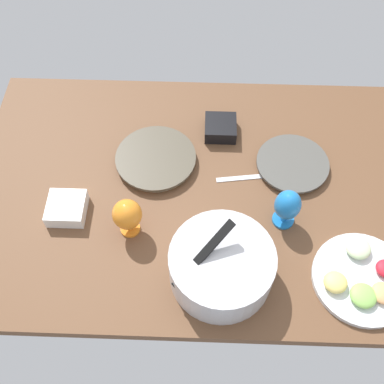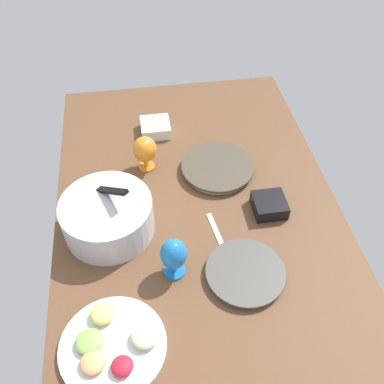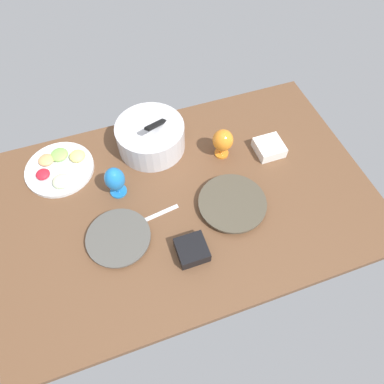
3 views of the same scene
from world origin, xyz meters
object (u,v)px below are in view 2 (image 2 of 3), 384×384
at_px(mixing_bowl, 107,216).
at_px(fruit_platter, 113,344).
at_px(square_bowl_white, 155,127).
at_px(square_bowl_black, 269,205).
at_px(dinner_plate_left, 245,273).
at_px(hurricane_glass_orange, 145,150).
at_px(dinner_plate_right, 217,168).
at_px(hurricane_glass_blue, 174,255).

distance_m(mixing_bowl, fruit_platter, 0.44).
relative_size(mixing_bowl, square_bowl_white, 2.53).
bearing_deg(mixing_bowl, square_bowl_white, -22.27).
bearing_deg(square_bowl_black, dinner_plate_left, 149.79).
relative_size(dinner_plate_left, hurricane_glass_orange, 1.75).
height_order(dinner_plate_left, dinner_plate_right, dinner_plate_right).
bearing_deg(dinner_plate_left, dinner_plate_right, -0.42).
relative_size(fruit_platter, square_bowl_black, 2.64).
height_order(fruit_platter, hurricane_glass_orange, hurricane_glass_orange).
xyz_separation_m(dinner_plate_left, hurricane_glass_blue, (0.05, 0.22, 0.08)).
relative_size(fruit_platter, hurricane_glass_orange, 2.08).
bearing_deg(dinner_plate_left, square_bowl_black, -30.21).
bearing_deg(mixing_bowl, dinner_plate_left, -121.02).
xyz_separation_m(dinner_plate_left, square_bowl_white, (0.77, 0.22, 0.02)).
distance_m(dinner_plate_right, fruit_platter, 0.79).
bearing_deg(dinner_plate_right, dinner_plate_left, 179.58).
height_order(dinner_plate_left, fruit_platter, fruit_platter).
bearing_deg(hurricane_glass_blue, square_bowl_black, -60.81).
relative_size(dinner_plate_right, mixing_bowl, 0.92).
bearing_deg(square_bowl_white, dinner_plate_left, -164.19).
height_order(dinner_plate_right, hurricane_glass_blue, hurricane_glass_blue).
relative_size(dinner_plate_left, fruit_platter, 0.84).
xyz_separation_m(hurricane_glass_blue, square_bowl_white, (0.72, -0.01, -0.06)).
bearing_deg(mixing_bowl, square_bowl_black, -89.92).
bearing_deg(hurricane_glass_orange, mixing_bowl, 152.76).
relative_size(fruit_platter, square_bowl_white, 2.48).
relative_size(dinner_plate_left, square_bowl_black, 2.22).
xyz_separation_m(mixing_bowl, square_bowl_black, (0.00, -0.58, -0.04)).
distance_m(hurricane_glass_orange, hurricane_glass_blue, 0.51).
distance_m(dinner_plate_right, square_bowl_white, 0.36).
distance_m(dinner_plate_left, square_bowl_black, 0.30).
height_order(dinner_plate_right, square_bowl_black, square_bowl_black).
bearing_deg(dinner_plate_right, square_bowl_white, 38.36).
bearing_deg(dinner_plate_right, hurricane_glass_orange, 77.17).
xyz_separation_m(dinner_plate_left, hurricane_glass_orange, (0.55, 0.28, 0.08)).
relative_size(hurricane_glass_orange, square_bowl_black, 1.27).
xyz_separation_m(dinner_plate_left, square_bowl_black, (0.26, -0.15, 0.02)).
bearing_deg(fruit_platter, dinner_plate_right, -33.02).
height_order(dinner_plate_left, square_bowl_black, square_bowl_black).
height_order(hurricane_glass_orange, square_bowl_white, hurricane_glass_orange).
height_order(dinner_plate_left, mixing_bowl, mixing_bowl).
distance_m(dinner_plate_left, hurricane_glass_orange, 0.62).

